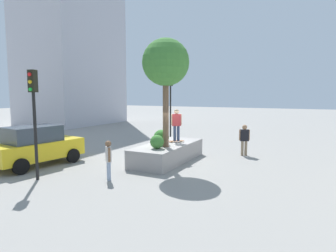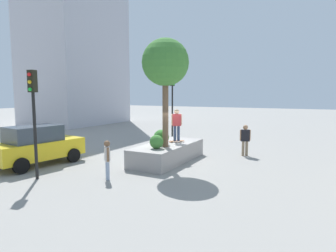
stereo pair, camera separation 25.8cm
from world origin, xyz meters
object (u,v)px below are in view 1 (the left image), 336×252
object	(u,v)px
traffic_light_median	(34,105)
passerby_with_bag	(108,157)
skateboard	(176,141)
taxi_cab	(36,146)
planter_ledge	(168,153)
skateboarder	(176,123)
traffic_light_corner	(171,95)
bystander_watching	(244,138)
plaza_tree	(166,63)

from	to	relation	value
traffic_light_median	passerby_with_bag	world-z (taller)	traffic_light_median
skateboard	traffic_light_median	size ratio (longest dim) A/B	0.17
skateboard	taxi_cab	bearing A→B (deg)	129.30
planter_ledge	taxi_cab	size ratio (longest dim) A/B	1.12
skateboard	passerby_with_bag	xyz separation A→B (m)	(-4.53, 0.80, -0.04)
taxi_cab	traffic_light_median	bearing A→B (deg)	-128.88
taxi_cab	traffic_light_median	world-z (taller)	traffic_light_median
taxi_cab	planter_ledge	bearing A→B (deg)	-54.48
skateboard	planter_ledge	bearing A→B (deg)	166.70
skateboarder	traffic_light_corner	distance (m)	7.33
traffic_light_corner	bystander_watching	world-z (taller)	traffic_light_corner
skateboard	traffic_light_median	distance (m)	6.98
plaza_tree	traffic_light_median	distance (m)	5.85
skateboard	skateboarder	world-z (taller)	skateboarder
planter_ledge	bystander_watching	xyz separation A→B (m)	(3.11, -3.10, 0.54)
plaza_tree	bystander_watching	distance (m)	6.10
plaza_tree	taxi_cab	size ratio (longest dim) A/B	1.18
plaza_tree	passerby_with_bag	size ratio (longest dim) A/B	3.22
bystander_watching	skateboard	bearing A→B (deg)	129.71
skateboarder	traffic_light_median	bearing A→B (deg)	150.31
skateboard	bystander_watching	xyz separation A→B (m)	(2.45, -2.95, 0.04)
planter_ledge	passerby_with_bag	size ratio (longest dim) A/B	3.06
taxi_cab	traffic_light_corner	world-z (taller)	traffic_light_corner
taxi_cab	bystander_watching	world-z (taller)	taxi_cab
skateboard	traffic_light_corner	distance (m)	7.57
plaza_tree	skateboard	world-z (taller)	plaza_tree
plaza_tree	taxi_cab	xyz separation A→B (m)	(-2.84, 5.34, -3.79)
skateboarder	passerby_with_bag	size ratio (longest dim) A/B	1.05
skateboard	traffic_light_corner	xyz separation A→B (m)	(6.31, 3.47, 2.33)
taxi_cab	traffic_light_median	size ratio (longest dim) A/B	1.00
skateboard	passerby_with_bag	world-z (taller)	passerby_with_bag
planter_ledge	bystander_watching	bearing A→B (deg)	-44.98
plaza_tree	bystander_watching	world-z (taller)	plaza_tree
planter_ledge	plaza_tree	world-z (taller)	plaza_tree
taxi_cab	bystander_watching	xyz separation A→B (m)	(6.72, -8.16, 0.02)
taxi_cab	bystander_watching	bearing A→B (deg)	-50.55
taxi_cab	traffic_light_corner	xyz separation A→B (m)	(10.58, -1.74, 2.31)
plaza_tree	skateboard	xyz separation A→B (m)	(1.43, 0.12, -3.81)
planter_ledge	traffic_light_corner	xyz separation A→B (m)	(6.97, 3.32, 2.83)
planter_ledge	traffic_light_corner	world-z (taller)	traffic_light_corner
planter_ledge	skateboard	world-z (taller)	skateboard
taxi_cab	traffic_light_corner	size ratio (longest dim) A/B	0.88
skateboarder	skateboard	bearing A→B (deg)	0.00
traffic_light_corner	taxi_cab	bearing A→B (deg)	170.64
skateboard	traffic_light_median	bearing A→B (deg)	150.31
traffic_light_corner	traffic_light_median	size ratio (longest dim) A/B	1.13
plaza_tree	traffic_light_median	world-z (taller)	plaza_tree
taxi_cab	plaza_tree	bearing A→B (deg)	-61.94
traffic_light_median	passerby_with_bag	distance (m)	3.47
skateboarder	traffic_light_corner	bearing A→B (deg)	28.83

